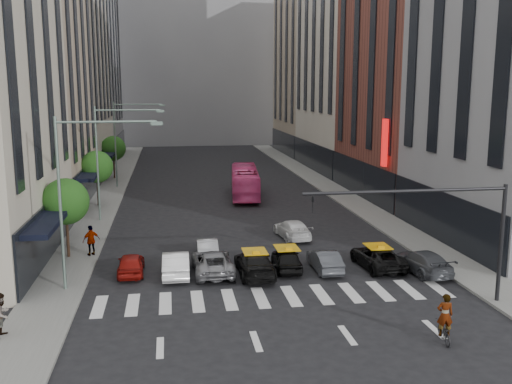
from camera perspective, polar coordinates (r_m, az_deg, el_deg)
name	(u,v)px	position (r m, az deg, el deg)	size (l,w,h in m)	color
ground	(286,308)	(28.35, 2.99, -11.47)	(160.00, 160.00, 0.00)	black
sidewalk_left	(107,198)	(57.05, -14.70, -0.56)	(3.00, 96.00, 0.15)	slate
sidewalk_right	(336,191)	(59.20, 8.01, 0.06)	(3.00, 96.00, 0.15)	slate
building_left_b	(34,71)	(55.01, -21.31, 11.18)	(8.00, 16.00, 24.00)	tan
building_left_c	(65,23)	(73.07, -18.52, 15.69)	(8.00, 20.00, 36.00)	beige
building_left_d	(89,58)	(91.61, -16.41, 12.72)	(8.00, 18.00, 30.00)	gray
building_right_a	(512,3)	(42.57, 24.25, 16.85)	(8.00, 16.00, 32.00)	gray
building_right_b	(404,62)	(57.38, 14.62, 12.48)	(8.00, 18.00, 26.00)	brown
building_right_c	(346,12)	(75.78, 8.95, 17.39)	(8.00, 20.00, 40.00)	beige
building_right_d	(308,66)	(93.56, 5.25, 12.42)	(8.00, 18.00, 28.00)	tan
building_far	(195,48)	(111.15, -6.11, 14.13)	(30.00, 10.00, 36.00)	gray
tree_near	(66,202)	(36.97, -18.51, -0.92)	(2.88, 2.88, 4.95)	black
tree_mid	(97,167)	(52.60, -15.64, 2.44)	(2.88, 2.88, 4.95)	black
tree_far	(113,148)	(68.41, -14.09, 4.25)	(2.88, 2.88, 4.95)	black
streetlamp_near	(78,180)	(30.47, -17.36, 1.14)	(5.38, 0.25, 9.00)	gray
streetlamp_mid	(109,148)	(46.22, -14.47, 4.27)	(5.38, 0.25, 9.00)	gray
streetlamp_far	(124,133)	(62.10, -13.05, 5.80)	(5.38, 0.25, 9.00)	gray
traffic_signal	(449,217)	(28.67, 18.74, -2.41)	(10.10, 0.20, 6.00)	black
liberty_sign	(385,143)	(49.39, 12.75, 4.82)	(0.30, 0.70, 4.00)	red
car_red	(131,264)	(33.66, -12.40, -7.02)	(1.47, 3.65, 1.24)	maroon
car_white_front	(176,263)	(33.00, -8.01, -7.09)	(1.48, 4.25, 1.40)	white
car_silver	(213,262)	(33.11, -4.35, -7.01)	(2.22, 4.81, 1.34)	gray
taxi_left	(255,264)	(32.67, -0.13, -7.17)	(1.96, 4.81, 1.40)	black
taxi_center	(287,259)	(33.69, 3.09, -6.71)	(1.55, 3.86, 1.32)	black
car_grey_mid	(325,260)	(33.76, 6.88, -6.79)	(1.32, 3.79, 1.25)	#3E4045
taxi_right	(377,257)	(34.82, 12.04, -6.39)	(2.13, 4.62, 1.28)	black
car_grey_curb	(422,262)	(34.51, 16.31, -6.71)	(1.84, 4.52, 1.31)	#42454A
car_row2_left	(207,247)	(36.35, -4.93, -5.53)	(1.29, 3.71, 1.22)	#ADAEB3
car_row2_right	(292,229)	(40.76, 3.65, -3.72)	(1.80, 4.43, 1.29)	white
bus	(245,182)	(55.92, -1.11, 1.02)	(2.49, 10.64, 2.96)	#F84993
motorcycle	(444,332)	(25.92, 18.27, -13.14)	(0.57, 1.62, 0.85)	black
rider	(446,301)	(25.42, 18.45, -10.33)	(0.68, 0.45, 1.86)	gray
pedestrian_near	(2,315)	(26.85, -24.09, -11.13)	(0.93, 0.72, 1.91)	gray
pedestrian_far	(91,240)	(37.36, -16.16, -4.68)	(1.13, 0.47, 1.92)	gray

